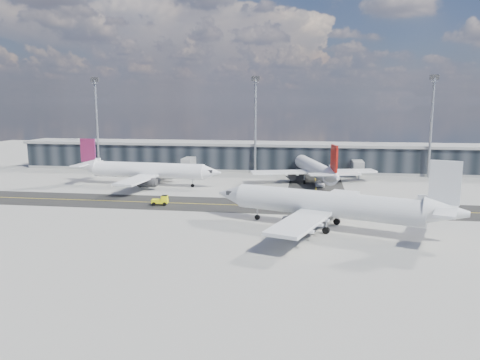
% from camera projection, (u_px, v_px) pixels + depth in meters
% --- Properties ---
extents(ground, '(300.00, 300.00, 0.00)m').
position_uv_depth(ground, '(228.00, 209.00, 94.73)').
color(ground, gray).
rests_on(ground, ground).
extents(taxiway_lanes, '(180.00, 63.00, 0.03)m').
position_uv_depth(taxiway_lanes, '(253.00, 199.00, 104.64)').
color(taxiway_lanes, black).
rests_on(taxiway_lanes, ground).
extents(terminal_concourse, '(152.00, 19.80, 8.80)m').
position_uv_depth(terminal_concourse, '(258.00, 157.00, 147.62)').
color(terminal_concourse, black).
rests_on(terminal_concourse, ground).
extents(floodlight_masts, '(102.50, 0.70, 28.90)m').
position_uv_depth(floodlight_masts, '(255.00, 122.00, 138.94)').
color(floodlight_masts, gray).
rests_on(floodlight_masts, ground).
extents(airliner_af, '(40.13, 34.23, 11.88)m').
position_uv_depth(airliner_af, '(146.00, 170.00, 120.93)').
color(airliner_af, white).
rests_on(airliner_af, ground).
extents(airliner_redtail, '(33.83, 39.34, 11.78)m').
position_uv_depth(airliner_redtail, '(315.00, 169.00, 123.47)').
color(airliner_redtail, white).
rests_on(airliner_redtail, ground).
extents(airliner_near, '(42.20, 36.43, 12.82)m').
position_uv_depth(airliner_near, '(330.00, 205.00, 79.40)').
color(airliner_near, silver).
rests_on(airliner_near, ground).
extents(baggage_tug, '(3.52, 2.02, 2.12)m').
position_uv_depth(baggage_tug, '(161.00, 200.00, 98.15)').
color(baggage_tug, '#F2F20C').
rests_on(baggage_tug, ground).
extents(service_van, '(2.43, 5.19, 1.44)m').
position_uv_depth(service_van, '(320.00, 184.00, 120.04)').
color(service_van, white).
rests_on(service_van, ground).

